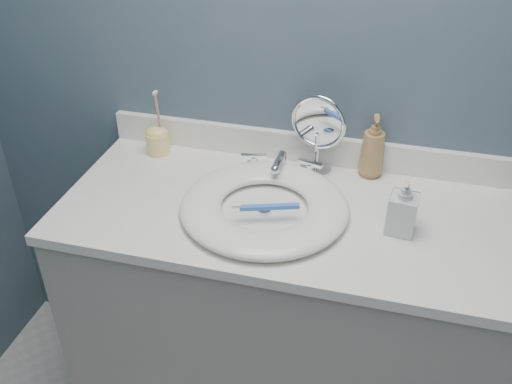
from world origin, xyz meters
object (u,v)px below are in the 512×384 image
(soap_bottle_amber, at_px, (373,146))
(soap_bottle_clear, at_px, (403,205))
(makeup_mirror, at_px, (318,131))
(toothbrush_holder, at_px, (158,139))

(soap_bottle_amber, bearing_deg, soap_bottle_clear, -75.18)
(soap_bottle_amber, bearing_deg, makeup_mirror, -178.41)
(makeup_mirror, xyz_separation_m, soap_bottle_amber, (0.16, 0.02, -0.04))
(soap_bottle_amber, bearing_deg, toothbrush_holder, 177.00)
(soap_bottle_amber, distance_m, toothbrush_holder, 0.66)
(toothbrush_holder, bearing_deg, makeup_mirror, 1.71)
(makeup_mirror, relative_size, soap_bottle_amber, 1.29)
(makeup_mirror, bearing_deg, soap_bottle_amber, 18.95)
(makeup_mirror, height_order, soap_bottle_clear, makeup_mirror)
(soap_bottle_clear, bearing_deg, makeup_mirror, 144.08)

